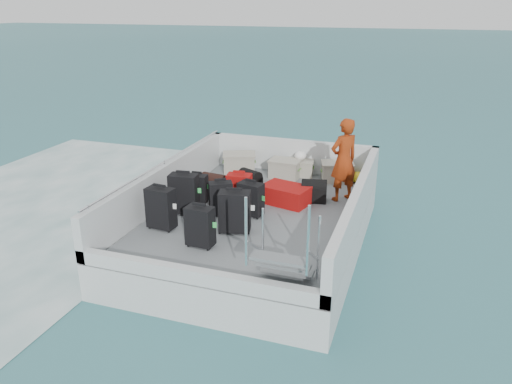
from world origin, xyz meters
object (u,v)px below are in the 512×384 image
Objects in this scene: crate_0 at (239,164)px; suitcase_0 at (161,209)px; suitcase_2 at (197,189)px; crate_3 at (337,172)px; passenger at (344,160)px; suitcase_3 at (200,227)px; suitcase_8 at (286,194)px; suitcase_6 at (235,212)px; suitcase_5 at (239,190)px; suitcase_7 at (251,199)px; crate_2 at (300,168)px; suitcase_4 at (221,199)px; crate_1 at (285,169)px; suitcase_1 at (184,194)px.

suitcase_0 is at bearing -93.32° from crate_0.
suitcase_2 is 2.96m from crate_3.
suitcase_0 is 3.38m from passenger.
suitcase_3 reaches higher than suitcase_8.
passenger is (1.37, 1.94, 0.43)m from suitcase_6.
suitcase_7 is (0.34, -0.34, -0.00)m from suitcase_5.
suitcase_0 is 1.55m from suitcase_5.
suitcase_0 reaches higher than suitcase_6.
suitcase_6 is 1.30× the size of crate_2.
suitcase_8 is (0.76, 0.40, -0.13)m from suitcase_5.
suitcase_4 is 1.00× the size of suitcase_7.
suitcase_6 reaches higher than suitcase_3.
passenger reaches higher than suitcase_7.
suitcase_8 is (1.60, 1.70, -0.18)m from suitcase_0.
passenger is at bearing 21.78° from suitcase_5.
crate_0 is 1.07× the size of crate_3.
suitcase_6 is 0.44× the size of passenger.
suitcase_4 is at bearing -103.25° from crate_1.
crate_3 reaches higher than suitcase_8.
suitcase_8 reaches higher than crate_2.
suitcase_3 reaches higher than suitcase_5.
crate_3 is at bearing 36.62° from suitcase_2.
crate_2 is (1.47, 3.28, -0.19)m from suitcase_0.
crate_0 is at bearing 128.07° from suitcase_7.
crate_2 is at bearing -91.26° from passenger.
suitcase_1 reaches higher than crate_2.
passenger is (1.06, -1.08, 0.61)m from crate_2.
suitcase_7 is (0.33, 1.33, -0.02)m from suitcase_3.
suitcase_6 is (1.09, -0.41, -0.02)m from suitcase_1.
suitcase_7 is at bearing -15.94° from suitcase_4.
suitcase_1 reaches higher than crate_3.
suitcase_3 is 1.06× the size of crate_1.
crate_1 is (1.03, -0.03, -0.02)m from crate_0.
crate_1 is at bearing 56.98° from suitcase_1.
suitcase_6 is at bearing 67.90° from suitcase_3.
suitcase_6 is 1.51m from suitcase_8.
suitcase_6 is 3.13m from crate_3.
suitcase_3 is at bearing -95.94° from suitcase_5.
suitcase_8 is 1.98m from crate_0.
suitcase_4 is (-0.17, 1.20, -0.02)m from suitcase_3.
suitcase_6 is 2.41m from passenger.
suitcase_4 is at bearing -9.26° from passenger.
suitcase_2 is 0.63× the size of suitcase_8.
suitcase_6 is at bearing -79.35° from suitcase_5.
crate_2 is at bearing 42.23° from suitcase_4.
suitcase_0 is at bearing -111.63° from crate_1.
passenger is at bearing 46.60° from suitcase_0.
suitcase_0 is 1.31× the size of suitcase_2.
suitcase_2 is at bearing -93.19° from crate_0.
suitcase_2 is (0.07, 1.20, -0.08)m from suitcase_0.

